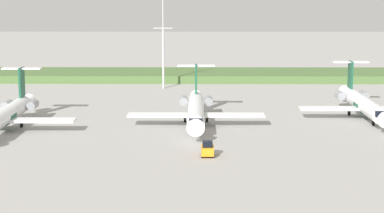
# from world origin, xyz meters

# --- Properties ---
(ground_plane) EXTENTS (500.00, 500.00, 0.00)m
(ground_plane) POSITION_xyz_m (0.00, 30.00, 0.00)
(ground_plane) COLOR #9E9B96
(grass_berm) EXTENTS (320.00, 20.00, 1.89)m
(grass_berm) POSITION_xyz_m (0.00, 74.15, 0.95)
(grass_berm) COLOR #4C6B38
(grass_berm) RESTS_ON ground
(regional_jet_nearest) EXTENTS (22.81, 31.00, 9.00)m
(regional_jet_nearest) POSITION_xyz_m (-30.08, 8.59, 2.54)
(regional_jet_nearest) COLOR white
(regional_jet_nearest) RESTS_ON ground
(regional_jet_second) EXTENTS (22.81, 31.00, 9.00)m
(regional_jet_second) POSITION_xyz_m (0.67, 13.48, 2.54)
(regional_jet_second) COLOR white
(regional_jet_second) RESTS_ON ground
(regional_jet_third) EXTENTS (22.81, 31.00, 9.00)m
(regional_jet_third) POSITION_xyz_m (30.33, 20.21, 2.54)
(regional_jet_third) COLOR white
(regional_jet_third) RESTS_ON ground
(antenna_mast) EXTENTS (4.40, 0.50, 21.24)m
(antenna_mast) POSITION_xyz_m (-6.96, 56.56, 8.85)
(antenna_mast) COLOR #B2B2B7
(antenna_mast) RESTS_ON ground
(baggage_tug) EXTENTS (1.72, 3.20, 2.30)m
(baggage_tug) POSITION_xyz_m (2.30, -9.50, 1.00)
(baggage_tug) COLOR orange
(baggage_tug) RESTS_ON ground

